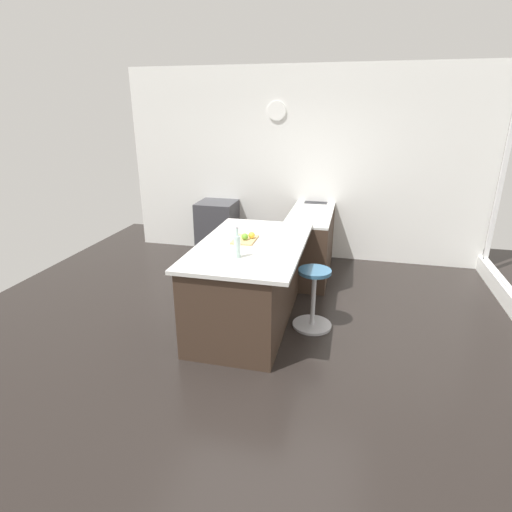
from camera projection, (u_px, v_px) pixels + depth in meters
ground_plane at (264, 331)px, 4.54m from camera, size 7.32×7.32×0.00m
interior_partition_left at (301, 166)px, 6.42m from camera, size 0.15×5.63×2.94m
sink_cabinet at (313, 234)px, 6.39m from camera, size 2.45×0.60×1.20m
oven_range at (218, 229)px, 6.74m from camera, size 0.60×0.61×0.89m
kitchen_island at (248, 283)px, 4.59m from camera, size 1.91×1.13×0.95m
stool_by_window at (313, 300)px, 4.52m from camera, size 0.44×0.44×0.69m
cutting_board at (245, 240)px, 4.51m from camera, size 0.36×0.24×0.02m
apple_yellow at (252, 235)px, 4.51m from camera, size 0.07×0.07×0.07m
apple_green at (245, 237)px, 4.46m from camera, size 0.07×0.07×0.07m
water_bottle at (237, 246)px, 3.96m from camera, size 0.06×0.06×0.31m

